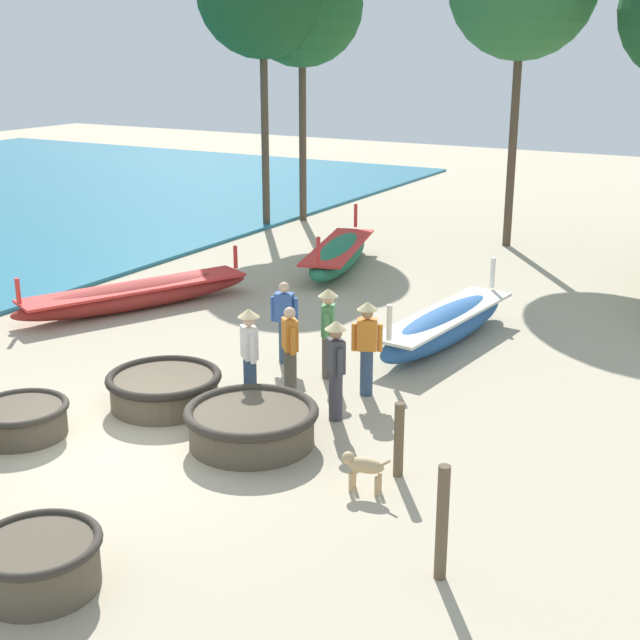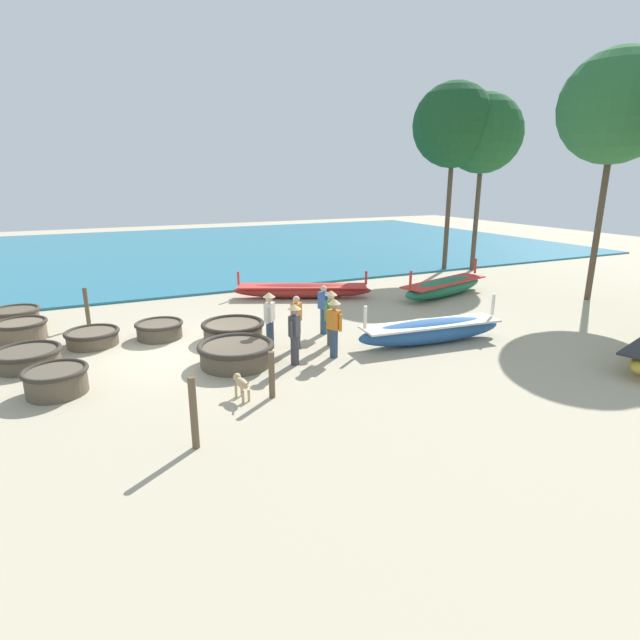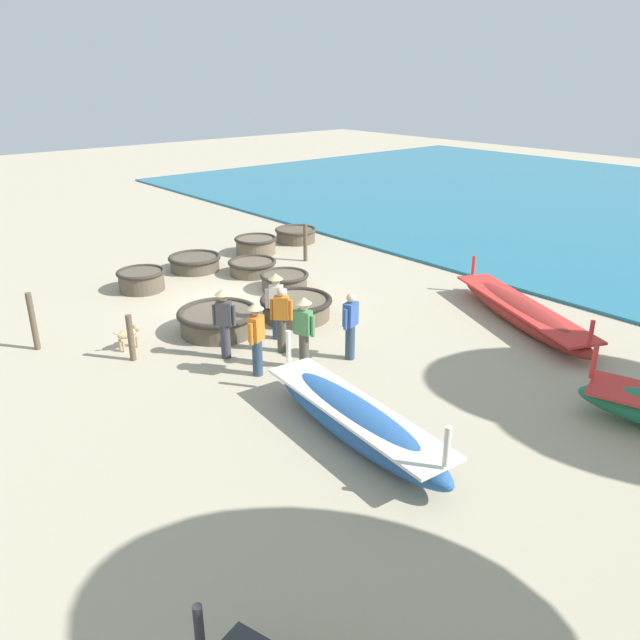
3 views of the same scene
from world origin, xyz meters
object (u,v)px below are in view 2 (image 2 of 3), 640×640
at_px(tree_rightmost, 454,126).
at_px(long_boat_ochre_hull, 444,287).
at_px(tree_center, 483,134).
at_px(fisherman_crouching, 334,324).
at_px(mooring_post_mid_beach, 272,375).
at_px(mooring_post_inland, 194,413).
at_px(tree_left_mid, 616,107).
at_px(coracle_far_right, 21,330).
at_px(fisherman_hauling, 331,314).
at_px(coracle_center, 236,353).
at_px(mooring_post_shoreline, 87,307).
at_px(long_boat_blue_hull, 431,331).
at_px(fisherman_standing_right, 324,308).
at_px(coracle_front_left, 159,329).
at_px(coracle_tilted, 233,330).
at_px(coracle_weathered, 56,380).
at_px(fisherman_standing_left, 295,330).
at_px(fisherman_with_hat, 296,321).
at_px(coracle_nearest, 27,357).
at_px(coracle_beside_post, 92,337).
at_px(dog, 241,383).
at_px(long_boat_green_hull, 302,290).
at_px(fisherman_by_coracle, 270,316).

bearing_deg(tree_rightmost, long_boat_ochre_hull, -38.93).
bearing_deg(tree_center, fisherman_crouching, -55.33).
distance_m(long_boat_ochre_hull, mooring_post_mid_beach, 11.86).
height_order(mooring_post_inland, tree_left_mid, tree_left_mid).
relative_size(coracle_far_right, fisherman_hauling, 0.91).
relative_size(long_boat_ochre_hull, tree_rightmost, 0.54).
distance_m(coracle_center, mooring_post_shoreline, 6.64).
height_order(long_boat_blue_hull, fisherman_standing_right, fisherman_standing_right).
relative_size(coracle_front_left, fisherman_crouching, 0.87).
bearing_deg(coracle_far_right, coracle_tilted, 64.56).
bearing_deg(fisherman_crouching, coracle_weathered, -94.92).
relative_size(long_boat_ochre_hull, fisherman_standing_right, 3.22).
bearing_deg(fisherman_standing_left, coracle_center, -115.48).
bearing_deg(fisherman_with_hat, coracle_nearest, -103.56).
bearing_deg(coracle_tilted, coracle_beside_post, -108.26).
relative_size(dog, mooring_post_mid_beach, 0.62).
relative_size(long_boat_blue_hull, fisherman_standing_left, 2.88).
height_order(fisherman_hauling, tree_left_mid, tree_left_mid).
distance_m(coracle_tilted, coracle_center, 2.15).
bearing_deg(coracle_tilted, mooring_post_mid_beach, -4.63).
xyz_separation_m(coracle_front_left, coracle_weathered, (3.27, -2.75, 0.05)).
bearing_deg(coracle_center, tree_rightmost, 122.16).
xyz_separation_m(fisherman_with_hat, mooring_post_inland, (4.34, -3.85, -0.13)).
xyz_separation_m(fisherman_with_hat, tree_left_mid, (-0.50, 13.11, 6.46)).
height_order(coracle_center, fisherman_standing_right, fisherman_standing_right).
xyz_separation_m(long_boat_green_hull, tree_center, (-2.01, 10.82, 6.57)).
height_order(fisherman_crouching, dog, fisherman_crouching).
distance_m(fisherman_standing_right, tree_rightmost, 14.52).
bearing_deg(long_boat_green_hull, mooring_post_mid_beach, -27.46).
height_order(coracle_center, mooring_post_mid_beach, mooring_post_mid_beach).
distance_m(long_boat_blue_hull, tree_left_mid, 11.71).
distance_m(coracle_beside_post, long_boat_green_hull, 8.54).
xyz_separation_m(long_boat_ochre_hull, tree_left_mid, (3.00, 4.93, 6.91)).
bearing_deg(mooring_post_mid_beach, tree_rightmost, 128.86).
height_order(mooring_post_mid_beach, tree_left_mid, tree_left_mid).
bearing_deg(tree_center, coracle_nearest, -73.50).
height_order(coracle_far_right, long_boat_ochre_hull, long_boat_ochre_hull).
xyz_separation_m(coracle_front_left, dog, (5.37, 1.01, 0.09)).
bearing_deg(mooring_post_mid_beach, fisherman_by_coracle, 160.81).
relative_size(coracle_center, fisherman_standing_right, 1.30).
height_order(coracle_far_right, tree_left_mid, tree_left_mid).
relative_size(coracle_nearest, coracle_weathered, 1.20).
height_order(long_boat_ochre_hull, tree_center, tree_center).
distance_m(coracle_nearest, tree_rightmost, 21.34).
bearing_deg(long_boat_blue_hull, dog, -77.74).
height_order(coracle_nearest, long_boat_ochre_hull, long_boat_ochre_hull).
height_order(coracle_weathered, mooring_post_mid_beach, mooring_post_mid_beach).
distance_m(coracle_beside_post, tree_center, 20.58).
relative_size(fisherman_with_hat, mooring_post_inland, 1.12).
distance_m(coracle_tilted, fisherman_crouching, 3.48).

